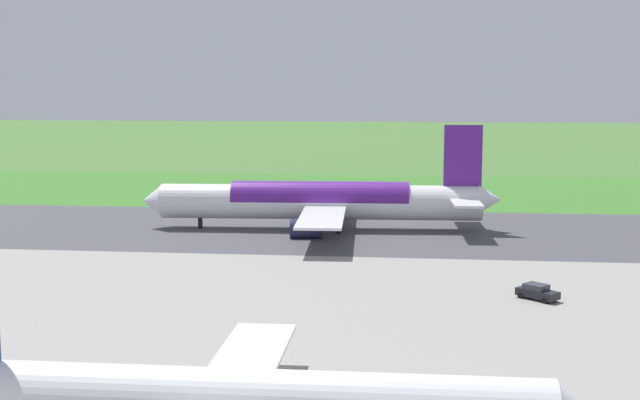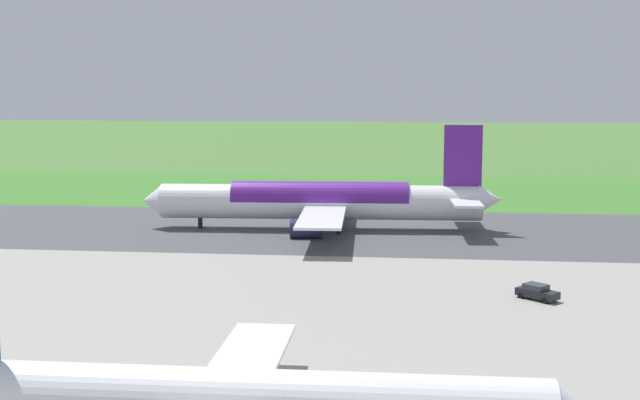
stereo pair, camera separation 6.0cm
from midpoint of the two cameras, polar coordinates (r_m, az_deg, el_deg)
name	(u,v)px [view 2 (the right image)]	position (r m, az deg, el deg)	size (l,w,h in m)	color
ground_plane	(365,230)	(124.80, 3.11, -2.09)	(800.00, 800.00, 0.00)	#477233
runway_asphalt	(365,230)	(124.79, 3.11, -2.08)	(600.00, 40.07, 0.06)	#47474C
grass_verge_foreground	(377,197)	(163.30, 3.91, 0.23)	(600.00, 80.00, 0.04)	#3C782B
airliner_main	(323,201)	(124.67, 0.19, -0.07)	(54.12, 44.25, 15.88)	white
service_car_followme	(537,292)	(86.95, 14.67, -6.10)	(4.33, 4.15, 1.62)	black
no_stopping_sign	(389,191)	(159.37, 4.78, 0.63)	(0.60, 0.10, 2.79)	slate
traffic_cone_orange	(359,195)	(162.94, 2.73, 0.31)	(0.40, 0.40, 0.55)	orange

